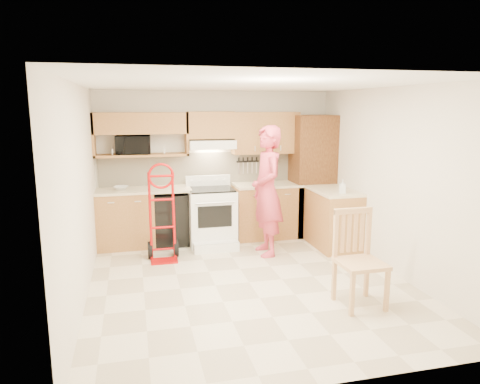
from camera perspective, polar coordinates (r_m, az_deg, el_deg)
name	(u,v)px	position (r m, az deg, el deg)	size (l,w,h in m)	color
floor	(249,283)	(5.89, 1.17, -11.57)	(4.00, 4.50, 0.02)	beige
ceiling	(250,83)	(5.45, 1.27, 13.72)	(4.00, 4.50, 0.02)	white
wall_back	(216,165)	(7.72, -3.08, 3.48)	(4.00, 0.02, 2.50)	silver
wall_front	(325,239)	(3.46, 10.87, -5.91)	(4.00, 0.02, 2.50)	silver
wall_left	(79,195)	(5.39, -19.91, -0.34)	(0.02, 4.50, 2.50)	silver
wall_right	(394,181)	(6.35, 19.05, 1.31)	(0.02, 4.50, 2.50)	silver
backsplash	(216,168)	(7.70, -3.04, 3.09)	(3.92, 0.03, 0.55)	beige
lower_cab_left	(126,219)	(7.43, -14.41, -3.41)	(0.90, 0.60, 0.90)	#AE6F44
dishwasher	(173,218)	(7.46, -8.63, -3.33)	(0.60, 0.60, 0.85)	black
lower_cab_right	(267,211)	(7.76, 3.45, -2.49)	(1.14, 0.60, 0.90)	#AE6F44
countertop_left	(144,190)	(7.34, -12.24, 0.25)	(1.50, 0.63, 0.04)	beige
countertop_right	(267,185)	(7.66, 3.49, 0.93)	(1.14, 0.63, 0.04)	beige
cab_return_right	(333,220)	(7.34, 11.81, -3.47)	(0.60, 1.00, 0.90)	#AE6F44
countertop_return	(334,191)	(7.24, 11.95, 0.13)	(0.63, 1.00, 0.04)	beige
pantry_tall	(312,176)	(7.92, 9.18, 2.08)	(0.70, 0.60, 2.10)	brown
upper_cab_left	(141,123)	(7.36, -12.61, 8.59)	(1.50, 0.33, 0.34)	#AE6F44
upper_shelf_mw	(142,155)	(7.39, -12.44, 4.64)	(1.50, 0.33, 0.04)	#AE6F44
upper_cab_center	(210,125)	(7.47, -3.80, 8.54)	(0.76, 0.33, 0.44)	#AE6F44
upper_cab_right	(265,133)	(7.69, 3.27, 7.57)	(1.14, 0.33, 0.70)	#AE6F44
range_hood	(211,144)	(7.42, -3.68, 6.13)	(0.76, 0.46, 0.14)	white
knife_strip	(248,165)	(7.78, 0.99, 3.48)	(0.40, 0.05, 0.29)	black
microwave	(133,145)	(7.37, -13.51, 5.90)	(0.54, 0.37, 0.30)	black
range	(212,212)	(7.25, -3.60, -2.60)	(0.75, 0.99, 1.11)	white
person	(267,191)	(6.73, 3.47, 0.12)	(0.72, 0.47, 1.97)	#C63A4D
hand_truck	(162,217)	(6.62, -9.90, -3.18)	(0.51, 0.47, 1.30)	#B10A09
dining_chair	(361,260)	(5.23, 15.24, -8.37)	(0.49, 0.54, 1.10)	tan
soap_bottle	(343,186)	(6.97, 12.99, 0.71)	(0.09, 0.10, 0.21)	white
bowl	(121,188)	(7.33, -14.99, 0.50)	(0.23, 0.23, 0.06)	white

